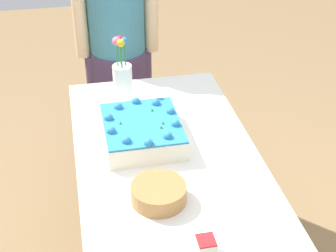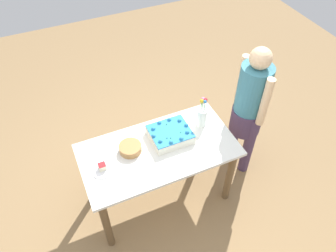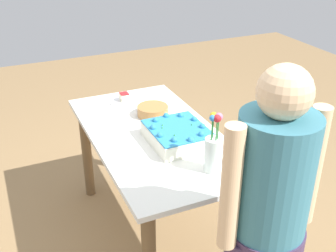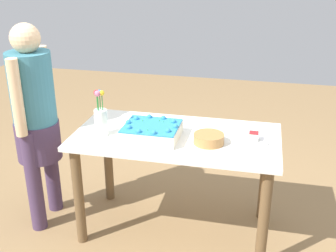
{
  "view_description": "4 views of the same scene",
  "coord_description": "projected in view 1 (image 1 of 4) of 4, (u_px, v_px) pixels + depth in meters",
  "views": [
    {
      "loc": [
        1.6,
        -0.33,
        1.98
      ],
      "look_at": [
        -0.08,
        0.01,
        0.87
      ],
      "focal_mm": 55.0,
      "sensor_mm": 36.0,
      "label": 1
    },
    {
      "loc": [
        0.68,
        1.74,
        2.99
      ],
      "look_at": [
        -0.15,
        -0.12,
        0.88
      ],
      "focal_mm": 35.0,
      "sensor_mm": 36.0,
      "label": 2
    },
    {
      "loc": [
        -2.05,
        0.82,
        1.94
      ],
      "look_at": [
        -0.02,
        -0.08,
        0.81
      ],
      "focal_mm": 45.0,
      "sensor_mm": 36.0,
      "label": 3
    },
    {
      "loc": [
        0.52,
        -2.55,
        1.93
      ],
      "look_at": [
        -0.06,
        0.0,
        0.82
      ],
      "focal_mm": 45.0,
      "sensor_mm": 36.0,
      "label": 4
    }
  ],
  "objects": [
    {
      "name": "dining_table",
      "position": [
        169.0,
        186.0,
        2.11
      ],
      "size": [
        1.39,
        0.73,
        0.76
      ],
      "color": "white",
      "rests_on": "ground_plane"
    },
    {
      "name": "sheet_cake",
      "position": [
        142.0,
        131.0,
        2.12
      ],
      "size": [
        0.37,
        0.32,
        0.11
      ],
      "color": "white",
      "rests_on": "dining_table"
    },
    {
      "name": "serving_plate_with_slice",
      "position": [
        206.0,
        251.0,
        1.6
      ],
      "size": [
        0.21,
        0.21,
        0.06
      ],
      "color": "white",
      "rests_on": "dining_table"
    },
    {
      "name": "cake_knife",
      "position": [
        229.0,
        178.0,
        1.93
      ],
      "size": [
        0.14,
        0.16,
        0.0
      ],
      "primitive_type": "cube",
      "rotation": [
        0.0,
        0.0,
        0.85
      ],
      "color": "silver",
      "rests_on": "dining_table"
    },
    {
      "name": "flower_vase",
      "position": [
        122.0,
        79.0,
        2.35
      ],
      "size": [
        0.09,
        0.09,
        0.32
      ],
      "color": "white",
      "rests_on": "dining_table"
    },
    {
      "name": "fruit_bowl",
      "position": [
        159.0,
        193.0,
        1.81
      ],
      "size": [
        0.2,
        0.2,
        0.06
      ],
      "primitive_type": "cylinder",
      "color": "#AD7941",
      "rests_on": "dining_table"
    },
    {
      "name": "person_standing",
      "position": [
        117.0,
        40.0,
        2.79
      ],
      "size": [
        0.31,
        0.45,
        1.49
      ],
      "color": "#483554",
      "rests_on": "ground_plane"
    }
  ]
}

